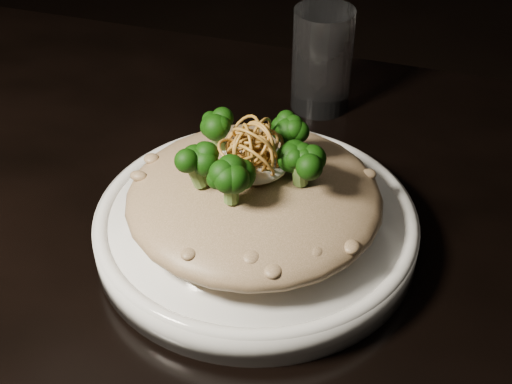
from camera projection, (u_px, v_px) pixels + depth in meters
The scene contains 7 objects.
table at pixel (195, 314), 0.68m from camera, with size 1.10×0.80×0.75m.
plate at pixel (256, 227), 0.63m from camera, with size 0.28×0.28×0.03m, color white.
risotto at pixel (254, 198), 0.60m from camera, with size 0.22×0.22×0.05m, color brown.
broccoli at pixel (251, 147), 0.58m from camera, with size 0.14×0.14×0.05m, color black, non-canonical shape.
cheese at pixel (254, 162), 0.59m from camera, with size 0.06×0.06×0.02m, color white.
shallots at pixel (251, 138), 0.57m from camera, with size 0.06×0.06×0.04m, color olive, non-canonical shape.
drinking_glass at pixel (322, 60), 0.79m from camera, with size 0.07×0.07×0.12m, color silver.
Camera 1 is at (0.19, -0.42, 1.18)m, focal length 50.00 mm.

